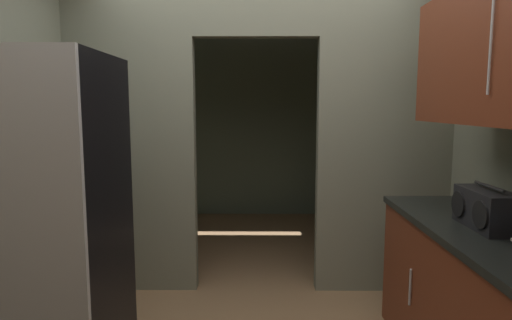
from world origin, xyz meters
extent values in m
cube|color=gray|center=(-1.03, 1.27, 1.32)|extent=(1.02, 0.12, 2.63)
cube|color=gray|center=(1.01, 1.27, 1.32)|extent=(1.08, 0.12, 2.63)
cube|color=gray|center=(-0.03, 1.27, 2.35)|extent=(0.99, 0.12, 0.57)
cube|color=slate|center=(0.00, 3.84, 1.32)|extent=(3.09, 0.10, 2.63)
cube|color=slate|center=(-1.50, 2.55, 1.32)|extent=(0.10, 2.58, 2.63)
cube|color=slate|center=(1.50, 2.55, 1.32)|extent=(0.10, 2.58, 2.63)
cube|color=black|center=(-1.14, -0.06, 0.89)|extent=(0.77, 0.68, 1.78)
cube|color=#B7BABC|center=(-1.14, -0.42, 0.89)|extent=(0.77, 0.03, 1.78)
cylinder|color=#B7BABC|center=(0.89, 0.20, 0.47)|extent=(0.01, 0.01, 0.22)
cylinder|color=#B7BABC|center=(1.03, -0.25, 1.80)|extent=(0.01, 0.01, 0.44)
cube|color=black|center=(1.18, -0.04, 1.00)|extent=(0.18, 0.39, 0.20)
cylinder|color=#262626|center=(1.18, -0.04, 1.12)|extent=(0.02, 0.28, 0.02)
cylinder|color=black|center=(1.08, -0.16, 1.00)|extent=(0.01, 0.14, 0.14)
cylinder|color=black|center=(1.08, 0.08, 1.00)|extent=(0.01, 0.14, 0.14)
camera|label=1|loc=(0.00, -2.24, 1.53)|focal=30.37mm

